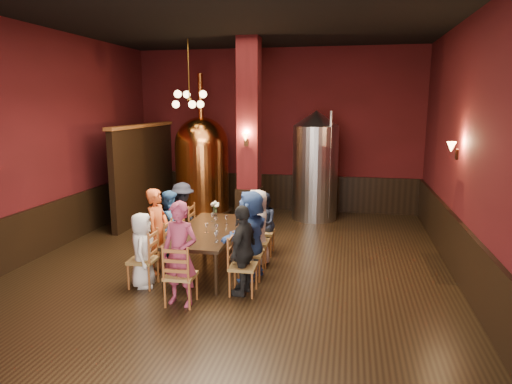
% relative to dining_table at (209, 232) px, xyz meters
% --- Properties ---
extents(room, '(10.00, 10.02, 4.50)m').
position_rel_dining_table_xyz_m(room, '(0.42, 0.09, 1.56)').
color(room, black).
rests_on(room, ground).
extents(wainscot_right, '(0.08, 9.90, 1.00)m').
position_rel_dining_table_xyz_m(wainscot_right, '(4.38, 0.09, -0.19)').
color(wainscot_right, black).
rests_on(wainscot_right, ground).
extents(wainscot_back, '(7.90, 0.08, 1.00)m').
position_rel_dining_table_xyz_m(wainscot_back, '(0.42, 5.05, -0.19)').
color(wainscot_back, black).
rests_on(wainscot_back, ground).
extents(wainscot_left, '(0.08, 9.90, 1.00)m').
position_rel_dining_table_xyz_m(wainscot_left, '(-3.54, 0.09, -0.19)').
color(wainscot_left, black).
rests_on(wainscot_left, ground).
extents(column, '(0.58, 0.58, 4.50)m').
position_rel_dining_table_xyz_m(column, '(0.12, 2.89, 1.56)').
color(column, '#4B1013').
rests_on(column, ground).
extents(partition, '(0.22, 3.50, 2.40)m').
position_rel_dining_table_xyz_m(partition, '(-2.78, 3.29, 0.51)').
color(partition, black).
rests_on(partition, ground).
extents(pendant_cluster, '(0.90, 0.90, 1.70)m').
position_rel_dining_table_xyz_m(pendant_cluster, '(-1.38, 2.99, 2.41)').
color(pendant_cluster, '#A57226').
rests_on(pendant_cluster, room).
extents(sconce_wall, '(0.20, 0.20, 0.36)m').
position_rel_dining_table_xyz_m(sconce_wall, '(4.32, 0.89, 1.51)').
color(sconce_wall, black).
rests_on(sconce_wall, room).
extents(sconce_column, '(0.20, 0.20, 0.36)m').
position_rel_dining_table_xyz_m(sconce_column, '(0.12, 2.59, 1.51)').
color(sconce_column, black).
rests_on(sconce_column, column).
extents(dining_table, '(1.06, 2.42, 0.75)m').
position_rel_dining_table_xyz_m(dining_table, '(0.00, 0.00, 0.00)').
color(dining_table, black).
rests_on(dining_table, ground).
extents(chair_0, '(0.47, 0.47, 0.92)m').
position_rel_dining_table_xyz_m(chair_0, '(-0.82, -1.02, -0.23)').
color(chair_0, brown).
rests_on(chair_0, ground).
extents(person_0, '(0.56, 0.70, 1.26)m').
position_rel_dining_table_xyz_m(person_0, '(-0.82, -1.02, -0.06)').
color(person_0, silver).
rests_on(person_0, ground).
extents(chair_1, '(0.47, 0.47, 0.92)m').
position_rel_dining_table_xyz_m(chair_1, '(-0.84, -0.35, -0.23)').
color(chair_1, brown).
rests_on(chair_1, ground).
extents(person_1, '(0.41, 0.58, 1.53)m').
position_rel_dining_table_xyz_m(person_1, '(-0.84, -0.35, 0.08)').
color(person_1, '#C75122').
rests_on(person_1, ground).
extents(chair_2, '(0.47, 0.47, 0.92)m').
position_rel_dining_table_xyz_m(chair_2, '(-0.86, 0.31, -0.23)').
color(chair_2, brown).
rests_on(chair_2, ground).
extents(person_2, '(0.49, 0.73, 1.38)m').
position_rel_dining_table_xyz_m(person_2, '(-0.86, 0.31, 0.00)').
color(person_2, '#2C5892').
rests_on(person_2, ground).
extents(chair_3, '(0.47, 0.47, 0.92)m').
position_rel_dining_table_xyz_m(chair_3, '(-0.88, 0.98, -0.23)').
color(chair_3, brown).
rests_on(chair_3, ground).
extents(person_3, '(0.54, 0.92, 1.41)m').
position_rel_dining_table_xyz_m(person_3, '(-0.88, 0.98, 0.02)').
color(person_3, black).
rests_on(person_3, ground).
extents(chair_4, '(0.47, 0.47, 0.92)m').
position_rel_dining_table_xyz_m(chair_4, '(0.88, -0.98, -0.23)').
color(chair_4, brown).
rests_on(chair_4, ground).
extents(person_4, '(0.49, 0.90, 1.46)m').
position_rel_dining_table_xyz_m(person_4, '(0.88, -0.98, 0.04)').
color(person_4, black).
rests_on(person_4, ground).
extents(chair_5, '(0.47, 0.47, 0.92)m').
position_rel_dining_table_xyz_m(chair_5, '(0.86, -0.31, -0.23)').
color(chair_5, brown).
rests_on(chair_5, ground).
extents(person_5, '(0.77, 1.52, 1.56)m').
position_rel_dining_table_xyz_m(person_5, '(0.86, -0.31, 0.09)').
color(person_5, '#335399').
rests_on(person_5, ground).
extents(chair_6, '(0.47, 0.47, 0.92)m').
position_rel_dining_table_xyz_m(chair_6, '(0.84, 0.35, -0.23)').
color(chair_6, brown).
rests_on(chair_6, ground).
extents(person_6, '(0.60, 0.79, 1.45)m').
position_rel_dining_table_xyz_m(person_6, '(0.84, 0.35, 0.04)').
color(person_6, '#C0AEA9').
rests_on(person_6, ground).
extents(chair_7, '(0.47, 0.47, 0.92)m').
position_rel_dining_table_xyz_m(chair_7, '(0.82, 1.02, -0.23)').
color(chair_7, brown).
rests_on(chair_7, ground).
extents(person_7, '(0.48, 0.68, 1.26)m').
position_rel_dining_table_xyz_m(person_7, '(0.82, 1.02, -0.06)').
color(person_7, black).
rests_on(person_7, ground).
extents(chair_8, '(0.47, 0.47, 0.92)m').
position_rel_dining_table_xyz_m(chair_8, '(0.04, -1.55, -0.23)').
color(chair_8, brown).
rests_on(chair_8, ground).
extents(person_8, '(0.64, 0.48, 1.59)m').
position_rel_dining_table_xyz_m(person_8, '(0.04, -1.55, 0.11)').
color(person_8, '#8D2F4B').
rests_on(person_8, ground).
extents(copper_kettle, '(1.59, 1.59, 3.76)m').
position_rel_dining_table_xyz_m(copper_kettle, '(-1.38, 3.86, 0.68)').
color(copper_kettle, black).
rests_on(copper_kettle, ground).
extents(steel_vessel, '(1.38, 1.38, 2.83)m').
position_rel_dining_table_xyz_m(steel_vessel, '(1.61, 4.14, 0.73)').
color(steel_vessel, '#B2B2B7').
rests_on(steel_vessel, ground).
extents(rose_vase, '(0.18, 0.18, 0.30)m').
position_rel_dining_table_xyz_m(rose_vase, '(-0.18, 1.00, 0.26)').
color(rose_vase, white).
rests_on(rose_vase, dining_table).
extents(wine_glass_0, '(0.07, 0.07, 0.17)m').
position_rel_dining_table_xyz_m(wine_glass_0, '(0.03, -0.23, 0.15)').
color(wine_glass_0, white).
rests_on(wine_glass_0, dining_table).
extents(wine_glass_1, '(0.07, 0.07, 0.17)m').
position_rel_dining_table_xyz_m(wine_glass_1, '(-0.09, 0.52, 0.15)').
color(wine_glass_1, white).
rests_on(wine_glass_1, dining_table).
extents(wine_glass_2, '(0.07, 0.07, 0.17)m').
position_rel_dining_table_xyz_m(wine_glass_2, '(-0.26, -0.47, 0.15)').
color(wine_glass_2, white).
rests_on(wine_glass_2, dining_table).
extents(wine_glass_3, '(0.07, 0.07, 0.17)m').
position_rel_dining_table_xyz_m(wine_glass_3, '(0.23, 0.40, 0.15)').
color(wine_glass_3, white).
rests_on(wine_glass_3, dining_table).
extents(wine_glass_4, '(0.07, 0.07, 0.17)m').
position_rel_dining_table_xyz_m(wine_glass_4, '(0.23, -0.26, 0.15)').
color(wine_glass_4, white).
rests_on(wine_glass_4, dining_table).
extents(wine_glass_5, '(0.07, 0.07, 0.17)m').
position_rel_dining_table_xyz_m(wine_glass_5, '(0.35, -0.65, 0.15)').
color(wine_glass_5, white).
rests_on(wine_glass_5, dining_table).
extents(wine_glass_6, '(0.07, 0.07, 0.17)m').
position_rel_dining_table_xyz_m(wine_glass_6, '(0.07, 0.23, 0.15)').
color(wine_glass_6, white).
rests_on(wine_glass_6, dining_table).
extents(wine_glass_7, '(0.07, 0.07, 0.17)m').
position_rel_dining_table_xyz_m(wine_glass_7, '(0.36, -0.75, 0.15)').
color(wine_glass_7, white).
rests_on(wine_glass_7, dining_table).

